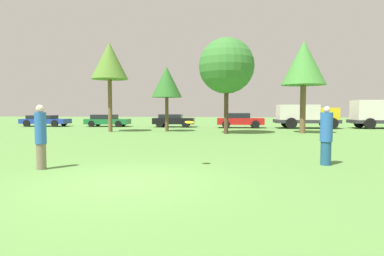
% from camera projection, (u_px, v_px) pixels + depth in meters
% --- Properties ---
extents(ground_plane, '(120.00, 120.00, 0.00)m').
position_uv_depth(ground_plane, '(124.00, 182.00, 7.93)').
color(ground_plane, '#54843D').
extents(person_thrower, '(0.32, 0.32, 1.88)m').
position_uv_depth(person_thrower, '(41.00, 136.00, 9.51)').
color(person_thrower, '#726651').
rests_on(person_thrower, ground).
extents(person_catcher, '(0.37, 0.37, 1.84)m').
position_uv_depth(person_catcher, '(326.00, 136.00, 10.23)').
color(person_catcher, navy).
rests_on(person_catcher, ground).
extents(frisbee, '(0.29, 0.29, 0.09)m').
position_uv_depth(frisbee, '(189.00, 122.00, 9.96)').
color(frisbee, yellow).
extents(tree_0, '(2.76, 2.76, 6.75)m').
position_uv_depth(tree_0, '(109.00, 61.00, 24.63)').
color(tree_0, brown).
rests_on(tree_0, ground).
extents(tree_1, '(2.35, 2.35, 4.99)m').
position_uv_depth(tree_1, '(167.00, 82.00, 25.14)').
color(tree_1, brown).
rests_on(tree_1, ground).
extents(tree_2, '(3.86, 3.86, 6.66)m').
position_uv_depth(tree_2, '(226.00, 66.00, 22.71)').
color(tree_2, '#473323').
rests_on(tree_2, ground).
extents(tree_3, '(3.13, 3.13, 6.57)m').
position_uv_depth(tree_3, '(304.00, 64.00, 23.22)').
color(tree_3, brown).
rests_on(tree_3, ground).
extents(parked_car_blue, '(4.62, 2.17, 1.10)m').
position_uv_depth(parked_car_blue, '(45.00, 120.00, 32.61)').
color(parked_car_blue, '#1E389E').
rests_on(parked_car_blue, ground).
extents(parked_car_green, '(4.31, 1.98, 1.18)m').
position_uv_depth(parked_car_green, '(107.00, 120.00, 32.19)').
color(parked_car_green, '#196633').
rests_on(parked_car_green, ground).
extents(parked_car_black, '(3.95, 2.06, 1.22)m').
position_uv_depth(parked_car_black, '(173.00, 120.00, 31.40)').
color(parked_car_black, black).
rests_on(parked_car_black, ground).
extents(parked_car_red, '(4.27, 1.98, 1.35)m').
position_uv_depth(parked_car_red, '(239.00, 120.00, 30.06)').
color(parked_car_red, red).
rests_on(parked_car_red, ground).
extents(delivery_truck_yellow, '(5.61, 2.53, 2.12)m').
position_uv_depth(delivery_truck_yellow, '(306.00, 115.00, 29.35)').
color(delivery_truck_yellow, '#2D2D33').
rests_on(delivery_truck_yellow, ground).
extents(delivery_truck_white, '(5.34, 2.54, 2.52)m').
position_uv_depth(delivery_truck_white, '(379.00, 113.00, 29.05)').
color(delivery_truck_white, '#2D2D33').
rests_on(delivery_truck_white, ground).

